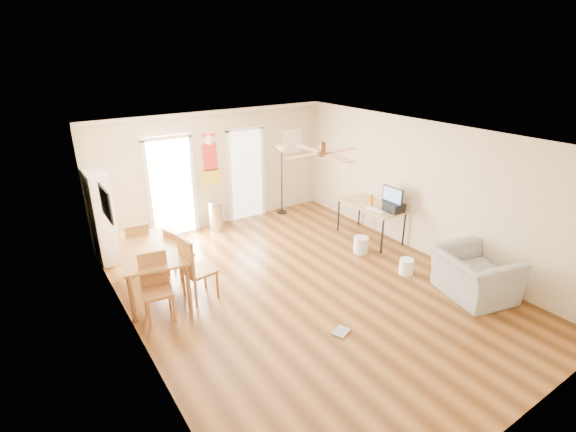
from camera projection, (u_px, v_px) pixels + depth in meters
floor at (308, 289)px, 7.23m from camera, size 7.00×7.00×0.00m
ceiling at (311, 138)px, 6.26m from camera, size 5.50×7.00×0.00m
wall_back at (216, 169)px, 9.44m from camera, size 5.50×0.04×2.60m
wall_front at (526, 334)px, 4.05m from camera, size 5.50×0.04×2.60m
wall_left at (134, 265)px, 5.32m from camera, size 0.04×7.00×2.60m
wall_right at (423, 189)px, 8.17m from camera, size 0.04×7.00×2.60m
crown_molding at (311, 141)px, 6.27m from camera, size 5.50×7.00×0.08m
kitchen_doorway at (171, 189)px, 8.97m from camera, size 0.90×0.10×2.10m
bathroom_doorway at (246, 175)px, 9.91m from camera, size 0.80×0.10×2.10m
wall_decal at (210, 160)px, 9.26m from camera, size 0.46×0.03×1.10m
ac_grille at (292, 141)px, 10.32m from camera, size 0.50×0.04×0.60m
framed_poster at (105, 203)px, 6.26m from camera, size 0.04×0.66×0.48m
ceiling_fan at (323, 153)px, 6.09m from camera, size 1.24×1.24×0.20m
bookshelf at (102, 216)px, 7.96m from camera, size 0.47×0.84×1.76m
dining_table at (154, 270)px, 7.05m from camera, size 1.23×1.75×0.80m
dining_chair_right_a at (180, 252)px, 7.51m from camera, size 0.48×0.48×0.91m
dining_chair_right_b at (199, 267)px, 6.80m from camera, size 0.51×0.51×1.11m
dining_chair_near at (157, 289)px, 6.28m from camera, size 0.48×0.48×1.03m
dining_chair_far at (137, 248)px, 7.60m from camera, size 0.41×0.41×0.98m
trash_can at (216, 216)px, 9.42m from camera, size 0.33×0.33×0.68m
torchiere_lamp at (282, 180)px, 10.23m from camera, size 0.37×0.37×1.68m
computer_desk at (370, 221)px, 9.03m from camera, size 0.71×1.41×0.76m
imac at (392, 199)px, 8.52m from camera, size 0.12×0.53×0.49m
keyboard at (375, 210)px, 8.61m from camera, size 0.17×0.44×0.02m
printer at (394, 207)px, 8.50m from camera, size 0.32×0.37×0.18m
orange_bottle at (371, 200)px, 8.80m from camera, size 0.10×0.10×0.24m
wastebasket_a at (361, 245)px, 8.45m from camera, size 0.36×0.36×0.34m
wastebasket_b at (406, 267)px, 7.67m from camera, size 0.30×0.30×0.29m
floor_cloth at (341, 332)px, 6.12m from camera, size 0.30×0.27×0.04m
armchair at (473, 274)px, 6.93m from camera, size 1.30×1.41×0.77m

